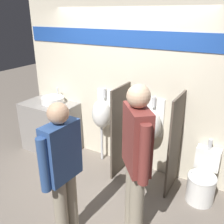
{
  "coord_description": "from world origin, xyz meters",
  "views": [
    {
      "loc": [
        1.72,
        -2.78,
        2.42
      ],
      "look_at": [
        0.0,
        0.17,
        1.05
      ],
      "focal_mm": 40.0,
      "sensor_mm": 36.0,
      "label": 1
    }
  ],
  "objects_px": {
    "person_with_lanyard": "(136,158)",
    "urinal_far": "(150,125)",
    "sink_basin": "(53,100)",
    "person_in_vest": "(63,169)",
    "toilet": "(202,181)",
    "urinal_near_counter": "(102,114)",
    "cell_phone": "(56,108)"
  },
  "relations": [
    {
      "from": "cell_phone",
      "to": "sink_basin",
      "type": "bearing_deg",
      "value": 142.55
    },
    {
      "from": "urinal_near_counter",
      "to": "urinal_far",
      "type": "xyz_separation_m",
      "value": [
        0.86,
        0.0,
        0.0
      ]
    },
    {
      "from": "urinal_far",
      "to": "person_in_vest",
      "type": "distance_m",
      "value": 1.61
    },
    {
      "from": "person_in_vest",
      "to": "urinal_near_counter",
      "type": "bearing_deg",
      "value": 22.19
    },
    {
      "from": "person_in_vest",
      "to": "person_with_lanyard",
      "type": "bearing_deg",
      "value": -50.72
    },
    {
      "from": "sink_basin",
      "to": "urinal_near_counter",
      "type": "relative_size",
      "value": 0.32
    },
    {
      "from": "toilet",
      "to": "sink_basin",
      "type": "bearing_deg",
      "value": 178.75
    },
    {
      "from": "cell_phone",
      "to": "person_in_vest",
      "type": "xyz_separation_m",
      "value": [
        1.24,
        -1.28,
        -0.01
      ]
    },
    {
      "from": "urinal_far",
      "to": "toilet",
      "type": "height_order",
      "value": "urinal_far"
    },
    {
      "from": "sink_basin",
      "to": "urinal_far",
      "type": "height_order",
      "value": "urinal_far"
    },
    {
      "from": "cell_phone",
      "to": "urinal_far",
      "type": "bearing_deg",
      "value": 10.47
    },
    {
      "from": "urinal_far",
      "to": "person_in_vest",
      "type": "xyz_separation_m",
      "value": [
        -0.34,
        -1.57,
        0.04
      ]
    },
    {
      "from": "person_with_lanyard",
      "to": "urinal_far",
      "type": "bearing_deg",
      "value": -26.85
    },
    {
      "from": "urinal_near_counter",
      "to": "cell_phone",
      "type": "bearing_deg",
      "value": -158.01
    },
    {
      "from": "sink_basin",
      "to": "urinal_near_counter",
      "type": "distance_m",
      "value": 0.98
    },
    {
      "from": "sink_basin",
      "to": "person_in_vest",
      "type": "height_order",
      "value": "person_in_vest"
    },
    {
      "from": "cell_phone",
      "to": "urinal_near_counter",
      "type": "distance_m",
      "value": 0.78
    },
    {
      "from": "cell_phone",
      "to": "toilet",
      "type": "distance_m",
      "value": 2.53
    },
    {
      "from": "sink_basin",
      "to": "urinal_far",
      "type": "distance_m",
      "value": 1.83
    },
    {
      "from": "urinal_near_counter",
      "to": "sink_basin",
      "type": "bearing_deg",
      "value": -173.7
    },
    {
      "from": "toilet",
      "to": "person_with_lanyard",
      "type": "bearing_deg",
      "value": -120.75
    },
    {
      "from": "person_with_lanyard",
      "to": "toilet",
      "type": "bearing_deg",
      "value": -71.82
    },
    {
      "from": "urinal_far",
      "to": "person_with_lanyard",
      "type": "bearing_deg",
      "value": -75.78
    },
    {
      "from": "sink_basin",
      "to": "person_with_lanyard",
      "type": "xyz_separation_m",
      "value": [
        2.11,
        -1.02,
        0.03
      ]
    },
    {
      "from": "cell_phone",
      "to": "urinal_far",
      "type": "relative_size",
      "value": 0.11
    },
    {
      "from": "sink_basin",
      "to": "cell_phone",
      "type": "distance_m",
      "value": 0.31
    },
    {
      "from": "urinal_far",
      "to": "toilet",
      "type": "xyz_separation_m",
      "value": [
        0.86,
        -0.17,
        -0.58
      ]
    },
    {
      "from": "toilet",
      "to": "person_with_lanyard",
      "type": "height_order",
      "value": "person_with_lanyard"
    },
    {
      "from": "sink_basin",
      "to": "person_with_lanyard",
      "type": "relative_size",
      "value": 0.23
    },
    {
      "from": "person_with_lanyard",
      "to": "sink_basin",
      "type": "bearing_deg",
      "value": 23.11
    },
    {
      "from": "urinal_near_counter",
      "to": "toilet",
      "type": "relative_size",
      "value": 1.54
    },
    {
      "from": "cell_phone",
      "to": "urinal_near_counter",
      "type": "bearing_deg",
      "value": 21.99
    }
  ]
}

